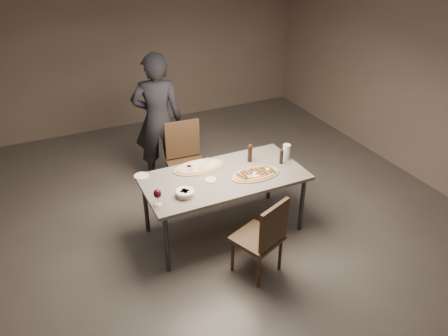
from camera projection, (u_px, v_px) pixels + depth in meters
name	position (u px, v px, depth m)	size (l,w,h in m)	color
room	(224.00, 122.00, 4.50)	(7.00, 7.00, 7.00)	#56504A
dining_table	(224.00, 180.00, 4.85)	(1.80, 0.90, 0.75)	slate
zucchini_pizza	(256.00, 174.00, 4.83)	(0.57, 0.32, 0.05)	tan
ham_pizza	(199.00, 167.00, 4.97)	(0.60, 0.33, 0.04)	tan
bread_basket	(185.00, 193.00, 4.45)	(0.20, 0.20, 0.07)	#F2ECC4
oil_dish	(211.00, 180.00, 4.74)	(0.13, 0.13, 0.01)	white
pepper_mill_left	(281.00, 157.00, 5.02)	(0.05, 0.05, 0.19)	black
pepper_mill_right	(250.00, 153.00, 5.06)	(0.06, 0.06, 0.23)	black
carafe	(286.00, 152.00, 5.12)	(0.09, 0.09, 0.19)	silver
wine_glass	(158.00, 194.00, 4.27)	(0.08, 0.08, 0.18)	silver
side_plate	(141.00, 176.00, 4.81)	(0.16, 0.16, 0.01)	white
chair_near	(264.00, 235.00, 4.31)	(0.56, 0.56, 0.91)	#3F2B1A
chair_far	(186.00, 157.00, 5.60)	(0.51, 0.51, 1.01)	#3F2B1A
diner	(158.00, 120.00, 5.77)	(0.66, 0.43, 1.81)	black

